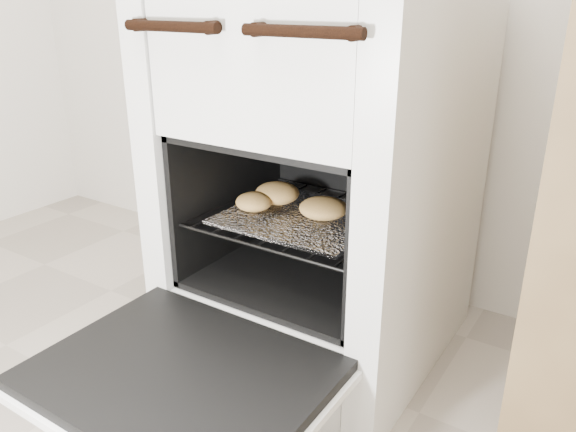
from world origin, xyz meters
name	(u,v)px	position (x,y,z in m)	size (l,w,h in m)	color
stove	(322,178)	(0.00, 1.17, 0.45)	(0.60, 0.67, 0.92)	silver
oven_door	(181,378)	(0.00, 0.66, 0.20)	(0.54, 0.42, 0.04)	black
oven_rack	(307,217)	(0.00, 1.10, 0.37)	(0.44, 0.42, 0.01)	black
foil_sheet	(302,217)	(0.00, 1.08, 0.38)	(0.34, 0.30, 0.01)	white
baked_rolls	(289,200)	(-0.04, 1.09, 0.41)	(0.28, 0.20, 0.05)	tan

